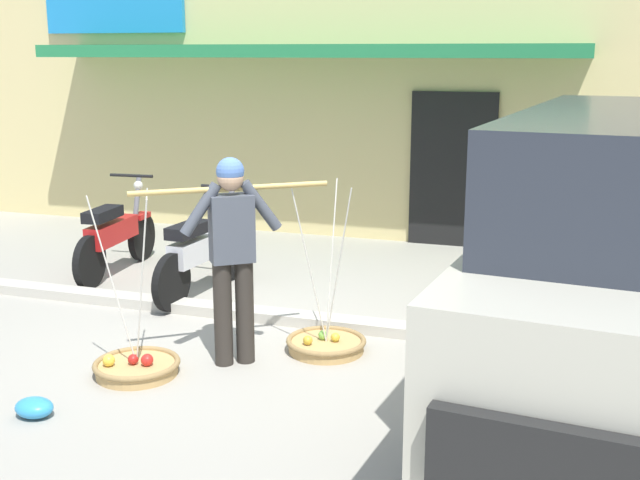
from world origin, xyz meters
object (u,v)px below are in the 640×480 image
(motorcycle_nearest_shop, at_px, (115,236))
(wooden_crate, at_px, (497,277))
(motorcycle_second_in_row, at_px, (202,253))
(plastic_litter_bag, at_px, (34,408))
(fruit_vendor, at_px, (232,247))
(fruit_basket_left_side, at_px, (326,343))
(fruit_basket_right_side, at_px, (137,366))

(motorcycle_nearest_shop, relative_size, wooden_crate, 4.14)
(motorcycle_second_in_row, distance_m, wooden_crate, 3.12)
(motorcycle_nearest_shop, distance_m, plastic_litter_bag, 3.71)
(fruit_vendor, bearing_deg, motorcycle_nearest_shop, 139.77)
(fruit_basket_left_side, bearing_deg, plastic_litter_bag, -130.34)
(wooden_crate, bearing_deg, fruit_basket_right_side, -127.85)
(fruit_vendor, relative_size, fruit_basket_right_side, 1.17)
(motorcycle_nearest_shop, xyz_separation_m, plastic_litter_bag, (1.47, -3.38, -0.38))
(motorcycle_second_in_row, xyz_separation_m, wooden_crate, (2.92, 1.08, -0.29))
(wooden_crate, bearing_deg, motorcycle_second_in_row, -159.74)
(wooden_crate, bearing_deg, motorcycle_nearest_shop, -170.99)
(plastic_litter_bag, bearing_deg, motorcycle_second_in_row, 93.28)
(fruit_basket_right_side, relative_size, motorcycle_nearest_shop, 0.80)
(fruit_basket_left_side, distance_m, wooden_crate, 2.52)
(motorcycle_nearest_shop, bearing_deg, fruit_vendor, -40.23)
(motorcycle_second_in_row, bearing_deg, motorcycle_nearest_shop, 162.60)
(motorcycle_nearest_shop, bearing_deg, fruit_basket_right_side, -54.89)
(fruit_vendor, xyz_separation_m, fruit_basket_right_side, (-0.64, -0.48, -0.90))
(fruit_vendor, distance_m, fruit_basket_right_side, 1.20)
(wooden_crate, bearing_deg, plastic_litter_bag, -124.15)
(motorcycle_second_in_row, distance_m, plastic_litter_bag, 3.00)
(plastic_litter_bag, height_order, wooden_crate, wooden_crate)
(fruit_vendor, distance_m, plastic_litter_bag, 1.87)
(fruit_basket_left_side, bearing_deg, motorcycle_nearest_shop, 152.86)
(fruit_basket_right_side, height_order, motorcycle_nearest_shop, fruit_basket_right_side)
(fruit_basket_left_side, height_order, motorcycle_nearest_shop, fruit_basket_left_side)
(fruit_basket_left_side, xyz_separation_m, plastic_litter_bag, (-1.55, -1.83, -0.00))
(motorcycle_nearest_shop, relative_size, motorcycle_second_in_row, 1.00)
(fruit_basket_left_side, bearing_deg, fruit_basket_right_side, -143.23)
(motorcycle_nearest_shop, bearing_deg, wooden_crate, 9.01)
(fruit_vendor, distance_m, wooden_crate, 3.35)
(fruit_basket_right_side, height_order, wooden_crate, fruit_basket_right_side)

